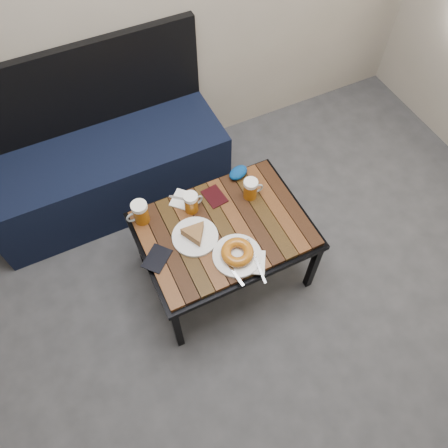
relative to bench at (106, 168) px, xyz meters
name	(u,v)px	position (x,y,z in m)	size (l,w,h in m)	color
room_shell	(258,76)	(0.24, -1.26, 1.48)	(4.00, 4.00, 4.00)	gray
bench	(106,168)	(0.00, 0.00, 0.00)	(1.40, 0.50, 0.95)	black
cafe_table	(224,232)	(0.40, -0.80, 0.16)	(0.84, 0.62, 0.47)	black
beer_mug_left	(140,213)	(0.05, -0.59, 0.26)	(0.12, 0.08, 0.13)	#964E0C
beer_mug_centre	(191,203)	(0.30, -0.63, 0.26)	(0.11, 0.08, 0.12)	#964E0C
beer_mug_right	(251,189)	(0.60, -0.69, 0.26)	(0.11, 0.08, 0.12)	#964E0C
plate_pie	(195,235)	(0.24, -0.79, 0.22)	(0.22, 0.22, 0.06)	white
plate_bagel	(237,254)	(0.38, -0.97, 0.23)	(0.23, 0.30, 0.06)	white
napkin_left	(183,200)	(0.28, -0.56, 0.20)	(0.16, 0.16, 0.01)	white
napkin_right	(249,262)	(0.42, -1.03, 0.20)	(0.19, 0.18, 0.01)	white
passport_navy	(157,259)	(0.04, -0.82, 0.20)	(0.10, 0.14, 0.01)	black
passport_burgundy	(214,196)	(0.43, -0.61, 0.20)	(0.09, 0.13, 0.01)	black
knit_pouch	(238,173)	(0.61, -0.54, 0.22)	(0.11, 0.07, 0.05)	#040A75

